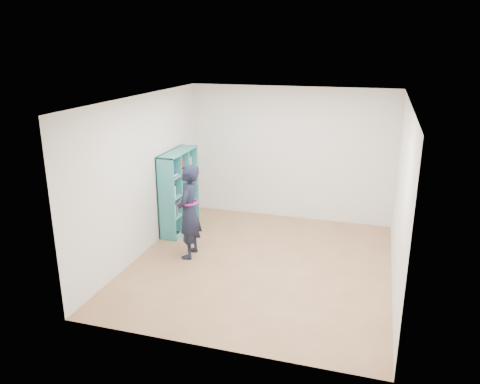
% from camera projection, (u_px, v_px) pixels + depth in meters
% --- Properties ---
extents(floor, '(4.50, 4.50, 0.00)m').
position_uv_depth(floor, '(261.00, 264.00, 7.46)').
color(floor, '#8B603F').
rests_on(floor, ground).
extents(ceiling, '(4.50, 4.50, 0.00)m').
position_uv_depth(ceiling, '(263.00, 99.00, 6.67)').
color(ceiling, white).
rests_on(ceiling, wall_back).
extents(wall_left, '(0.02, 4.50, 2.60)m').
position_uv_depth(wall_left, '(143.00, 176.00, 7.61)').
color(wall_left, silver).
rests_on(wall_left, floor).
extents(wall_right, '(0.02, 4.50, 2.60)m').
position_uv_depth(wall_right, '(401.00, 198.00, 6.52)').
color(wall_right, silver).
rests_on(wall_right, floor).
extents(wall_back, '(4.00, 0.02, 2.60)m').
position_uv_depth(wall_back, '(290.00, 154.00, 9.12)').
color(wall_back, silver).
rests_on(wall_back, floor).
extents(wall_front, '(4.00, 0.02, 2.60)m').
position_uv_depth(wall_front, '(211.00, 245.00, 5.01)').
color(wall_front, silver).
rests_on(wall_front, floor).
extents(bookshelf, '(0.33, 1.13, 1.51)m').
position_uv_depth(bookshelf, '(178.00, 192.00, 8.65)').
color(bookshelf, teal).
rests_on(bookshelf, floor).
extents(person, '(0.42, 0.60, 1.56)m').
position_uv_depth(person, '(189.00, 211.00, 7.52)').
color(person, black).
rests_on(person, floor).
extents(smartphone, '(0.04, 0.09, 0.13)m').
position_uv_depth(smartphone, '(182.00, 203.00, 7.61)').
color(smartphone, silver).
rests_on(smartphone, person).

